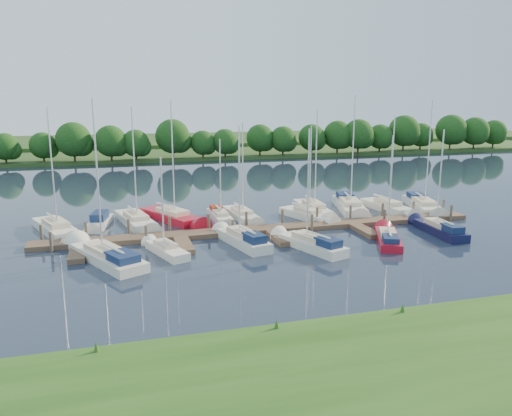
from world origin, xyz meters
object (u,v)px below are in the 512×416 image
object	(u,v)px
sailboat_s_2	(242,240)
sailboat_n_0	(57,230)
dock	(271,231)
motorboat	(100,223)
sailboat_n_5	(242,216)

from	to	relation	value
sailboat_s_2	sailboat_n_0	bearing A→B (deg)	138.78
dock	motorboat	xyz separation A→B (m)	(-14.60, 6.74, 0.14)
sailboat_s_2	sailboat_n_5	bearing A→B (deg)	62.39
dock	sailboat_s_2	bearing A→B (deg)	-140.52
motorboat	sailboat_s_2	xyz separation A→B (m)	(11.29, -9.47, 0.01)
sailboat_n_0	motorboat	bearing A→B (deg)	-176.99
dock	sailboat_n_5	xyz separation A→B (m)	(-1.11, 5.96, 0.07)
sailboat_n_0	sailboat_n_5	bearing A→B (deg)	161.44
sailboat_n_5	sailboat_s_2	size ratio (longest dim) A/B	0.97
motorboat	sailboat_n_0	bearing A→B (deg)	35.80
sailboat_n_0	sailboat_n_5	distance (m)	17.08
dock	motorboat	bearing A→B (deg)	155.22
sailboat_n_0	sailboat_n_5	world-z (taller)	sailboat_n_0
sailboat_n_0	sailboat_s_2	distance (m)	16.81
sailboat_n_5	sailboat_s_2	xyz separation A→B (m)	(-2.20, -8.68, 0.08)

